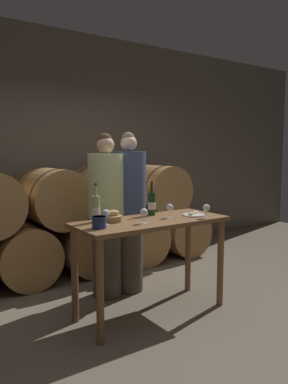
{
  "coord_description": "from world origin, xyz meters",
  "views": [
    {
      "loc": [
        -2.02,
        -2.82,
        1.57
      ],
      "look_at": [
        0.0,
        0.12,
        1.17
      ],
      "focal_mm": 35.0,
      "sensor_mm": 36.0,
      "label": 1
    }
  ],
  "objects_px": {
    "person_right": "(129,212)",
    "cheese_plate": "(194,215)",
    "wine_bottle_red": "(152,204)",
    "wine_glass_far_left": "(106,214)",
    "person_left": "(106,215)",
    "wine_glass_center": "(170,208)",
    "wine_bottle_white": "(96,209)",
    "wine_glass_right": "(206,208)",
    "tasting_table": "(151,235)",
    "bread_basket": "(113,217)",
    "blue_crock": "(99,222)",
    "wine_glass_left": "(144,213)"
  },
  "relations": [
    {
      "from": "wine_bottle_red",
      "to": "person_left",
      "type": "bearing_deg",
      "value": 123.08
    },
    {
      "from": "person_right",
      "to": "wine_bottle_white",
      "type": "height_order",
      "value": "person_right"
    },
    {
      "from": "person_right",
      "to": "wine_bottle_white",
      "type": "xyz_separation_m",
      "value": [
        -0.63,
        -0.43,
        0.15
      ]
    },
    {
      "from": "tasting_table",
      "to": "wine_glass_right",
      "type": "xyz_separation_m",
      "value": [
        0.48,
        -0.24,
        0.25
      ]
    },
    {
      "from": "wine_bottle_white",
      "to": "blue_crock",
      "type": "bearing_deg",
      "value": -111.75
    },
    {
      "from": "wine_glass_far_left",
      "to": "wine_glass_right",
      "type": "bearing_deg",
      "value": -15.35
    },
    {
      "from": "person_right",
      "to": "blue_crock",
      "type": "height_order",
      "value": "person_right"
    },
    {
      "from": "bread_basket",
      "to": "wine_glass_far_left",
      "type": "bearing_deg",
      "value": -144.29
    },
    {
      "from": "wine_bottle_red",
      "to": "cheese_plate",
      "type": "xyz_separation_m",
      "value": [
        0.33,
        -0.26,
        -0.11
      ]
    },
    {
      "from": "wine_bottle_white",
      "to": "wine_glass_center",
      "type": "bearing_deg",
      "value": -16.61
    },
    {
      "from": "person_right",
      "to": "bread_basket",
      "type": "relative_size",
      "value": 10.17
    },
    {
      "from": "blue_crock",
      "to": "cheese_plate",
      "type": "xyz_separation_m",
      "value": [
        1.06,
        0.0,
        -0.05
      ]
    },
    {
      "from": "tasting_table",
      "to": "wine_glass_right",
      "type": "height_order",
      "value": "wine_glass_right"
    },
    {
      "from": "wine_glass_far_left",
      "to": "wine_glass_center",
      "type": "xyz_separation_m",
      "value": [
        0.67,
        -0.05,
        0.0
      ]
    },
    {
      "from": "bread_basket",
      "to": "wine_glass_far_left",
      "type": "relative_size",
      "value": 1.27
    },
    {
      "from": "wine_bottle_white",
      "to": "blue_crock",
      "type": "distance_m",
      "value": 0.28
    },
    {
      "from": "tasting_table",
      "to": "wine_glass_center",
      "type": "distance_m",
      "value": 0.32
    },
    {
      "from": "wine_bottle_red",
      "to": "cheese_plate",
      "type": "height_order",
      "value": "wine_bottle_red"
    },
    {
      "from": "wine_bottle_white",
      "to": "bread_basket",
      "type": "distance_m",
      "value": 0.17
    },
    {
      "from": "wine_glass_right",
      "to": "cheese_plate",
      "type": "bearing_deg",
      "value": 94.51
    },
    {
      "from": "person_right",
      "to": "wine_glass_far_left",
      "type": "height_order",
      "value": "person_right"
    },
    {
      "from": "bread_basket",
      "to": "wine_glass_left",
      "type": "xyz_separation_m",
      "value": [
        0.19,
        -0.22,
        0.05
      ]
    },
    {
      "from": "person_right",
      "to": "cheese_plate",
      "type": "relative_size",
      "value": 7.99
    },
    {
      "from": "wine_bottle_red",
      "to": "wine_glass_center",
      "type": "xyz_separation_m",
      "value": [
        0.07,
        -0.21,
        -0.02
      ]
    },
    {
      "from": "person_left",
      "to": "wine_bottle_white",
      "type": "bearing_deg",
      "value": -128.39
    },
    {
      "from": "wine_glass_left",
      "to": "blue_crock",
      "type": "bearing_deg",
      "value": 174.44
    },
    {
      "from": "wine_bottle_red",
      "to": "bread_basket",
      "type": "distance_m",
      "value": 0.5
    },
    {
      "from": "blue_crock",
      "to": "wine_glass_center",
      "type": "xyz_separation_m",
      "value": [
        0.79,
        0.05,
        0.04
      ]
    },
    {
      "from": "bread_basket",
      "to": "tasting_table",
      "type": "bearing_deg",
      "value": -17.35
    },
    {
      "from": "tasting_table",
      "to": "person_left",
      "type": "xyz_separation_m",
      "value": [
        -0.14,
        0.62,
        0.11
      ]
    },
    {
      "from": "person_right",
      "to": "wine_bottle_white",
      "type": "relative_size",
      "value": 4.95
    },
    {
      "from": "blue_crock",
      "to": "wine_glass_right",
      "type": "height_order",
      "value": "wine_glass_right"
    },
    {
      "from": "person_right",
      "to": "wine_glass_center",
      "type": "distance_m",
      "value": 0.66
    },
    {
      "from": "blue_crock",
      "to": "wine_glass_far_left",
      "type": "relative_size",
      "value": 0.95
    },
    {
      "from": "tasting_table",
      "to": "blue_crock",
      "type": "relative_size",
      "value": 11.46
    },
    {
      "from": "wine_glass_center",
      "to": "wine_bottle_red",
      "type": "bearing_deg",
      "value": 107.47
    },
    {
      "from": "wine_bottle_red",
      "to": "wine_glass_far_left",
      "type": "bearing_deg",
      "value": -165.0
    },
    {
      "from": "wine_bottle_red",
      "to": "wine_glass_center",
      "type": "bearing_deg",
      "value": -72.53
    },
    {
      "from": "bread_basket",
      "to": "wine_glass_far_left",
      "type": "height_order",
      "value": "wine_glass_far_left"
    },
    {
      "from": "person_left",
      "to": "wine_glass_center",
      "type": "height_order",
      "value": "person_left"
    },
    {
      "from": "wine_bottle_white",
      "to": "blue_crock",
      "type": "xyz_separation_m",
      "value": [
        -0.1,
        -0.26,
        -0.07
      ]
    },
    {
      "from": "person_left",
      "to": "wine_bottle_white",
      "type": "height_order",
      "value": "person_left"
    },
    {
      "from": "bread_basket",
      "to": "cheese_plate",
      "type": "xyz_separation_m",
      "value": [
        0.82,
        -0.18,
        -0.03
      ]
    },
    {
      "from": "tasting_table",
      "to": "cheese_plate",
      "type": "bearing_deg",
      "value": -8.49
    },
    {
      "from": "tasting_table",
      "to": "blue_crock",
      "type": "distance_m",
      "value": 0.63
    },
    {
      "from": "person_right",
      "to": "cheese_plate",
      "type": "height_order",
      "value": "person_right"
    },
    {
      "from": "cheese_plate",
      "to": "bread_basket",
      "type": "bearing_deg",
      "value": 167.63
    },
    {
      "from": "tasting_table",
      "to": "wine_bottle_white",
      "type": "xyz_separation_m",
      "value": [
        -0.49,
        0.19,
        0.27
      ]
    },
    {
      "from": "wine_bottle_red",
      "to": "bread_basket",
      "type": "relative_size",
      "value": 2.0
    },
    {
      "from": "wine_glass_right",
      "to": "bread_basket",
      "type": "bearing_deg",
      "value": 157.54
    }
  ]
}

